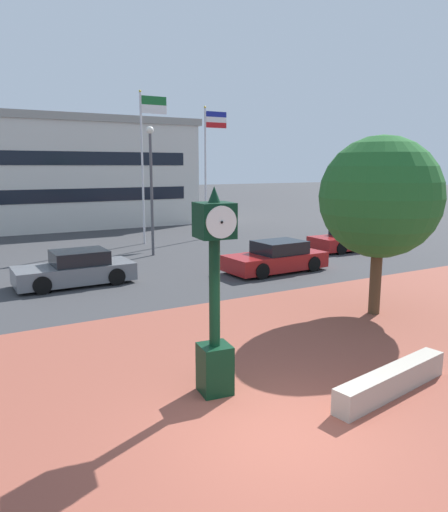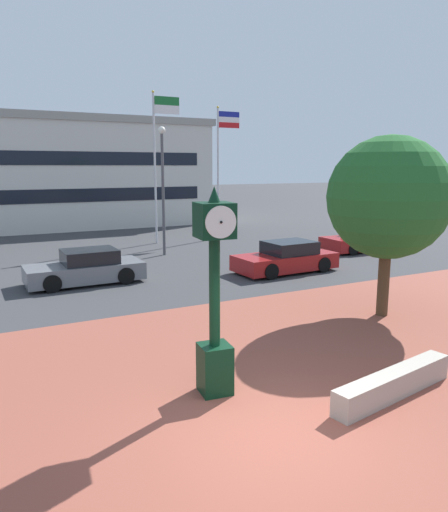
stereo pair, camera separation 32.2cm
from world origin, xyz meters
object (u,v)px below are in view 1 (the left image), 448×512
(plaza_tree, at_px, (382,200))
(car_street_distant, at_px, (276,258))
(car_street_mid, at_px, (76,269))
(car_street_far, at_px, (350,239))
(flagpole_primary, at_px, (145,155))
(flagpole_secondary, at_px, (208,162))
(street_clock, at_px, (215,298))
(street_lamp_post, at_px, (151,177))
(civic_building, at_px, (5,172))

(plaza_tree, distance_m, car_street_distant, 6.87)
(car_street_mid, relative_size, car_street_far, 1.01)
(flagpole_primary, height_order, flagpole_secondary, flagpole_primary)
(flagpole_primary, bearing_deg, street_clock, -106.86)
(car_street_far, xyz_separation_m, flagpole_primary, (-8.54, 7.38, 4.41))
(plaza_tree, xyz_separation_m, car_street_far, (7.27, 8.65, -2.83))
(street_clock, bearing_deg, flagpole_secondary, 69.23)
(plaza_tree, relative_size, street_lamp_post, 0.84)
(car_street_mid, xyz_separation_m, civic_building, (-0.10, 21.15, 3.35))
(car_street_mid, relative_size, car_street_distant, 0.97)
(street_clock, relative_size, car_street_far, 0.94)
(car_street_distant, distance_m, flagpole_secondary, 10.79)
(street_clock, bearing_deg, street_lamp_post, 79.71)
(street_clock, relative_size, civic_building, 0.15)
(plaza_tree, relative_size, flagpole_primary, 0.62)
(plaza_tree, xyz_separation_m, car_street_mid, (-7.12, 8.01, -2.83))
(civic_building, xyz_separation_m, street_lamp_post, (4.84, -16.88, -0.08))
(flagpole_primary, bearing_deg, car_street_distant, -78.36)
(plaza_tree, height_order, car_street_mid, plaza_tree)
(plaza_tree, distance_m, car_street_mid, 11.08)
(car_street_mid, xyz_separation_m, flagpole_primary, (5.85, 8.02, 4.41))
(car_street_distant, relative_size, flagpole_secondary, 0.56)
(flagpole_secondary, relative_size, street_lamp_post, 1.26)
(street_clock, relative_size, car_street_mid, 0.93)
(street_clock, distance_m, plaza_tree, 7.36)
(car_street_far, relative_size, car_street_distant, 0.97)
(street_lamp_post, bearing_deg, civic_building, 106.01)
(flagpole_secondary, bearing_deg, civic_building, 127.05)
(car_street_far, bearing_deg, flagpole_secondary, 33.29)
(street_clock, bearing_deg, flagpole_primary, 79.80)
(plaza_tree, distance_m, car_street_far, 11.64)
(car_street_distant, height_order, flagpole_secondary, flagpole_secondary)
(car_street_far, bearing_deg, car_street_mid, 94.03)
(flagpole_primary, bearing_deg, plaza_tree, -85.46)
(car_street_mid, relative_size, flagpole_primary, 0.51)
(car_street_far, height_order, flagpole_primary, flagpole_primary)
(plaza_tree, height_order, flagpole_secondary, flagpole_secondary)
(flagpole_primary, height_order, street_lamp_post, flagpole_primary)
(plaza_tree, height_order, car_street_far, plaza_tree)
(car_street_distant, relative_size, flagpole_primary, 0.52)
(civic_building, bearing_deg, flagpole_secondary, -52.95)
(plaza_tree, height_order, car_street_distant, plaza_tree)
(car_street_distant, height_order, street_lamp_post, street_lamp_post)
(car_street_distant, distance_m, civic_building, 24.52)
(flagpole_primary, bearing_deg, street_lamp_post, -106.52)
(car_street_distant, xyz_separation_m, flagpole_primary, (-2.02, 9.82, 4.41))
(car_street_mid, distance_m, flagpole_secondary, 13.30)
(car_street_distant, bearing_deg, car_street_far, -71.88)
(car_street_mid, height_order, flagpole_primary, flagpole_primary)
(civic_building, bearing_deg, street_clock, -89.28)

